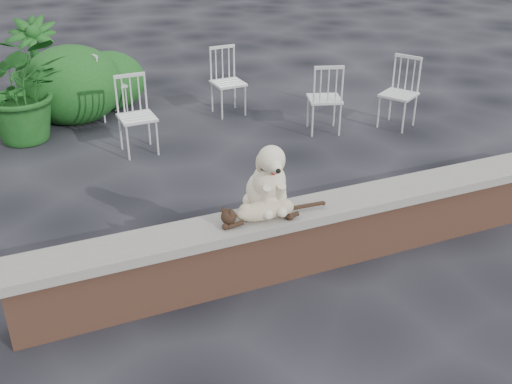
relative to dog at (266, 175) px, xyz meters
name	(u,v)px	position (x,y,z in m)	size (l,w,h in m)	color
ground	(364,250)	(0.93, -0.11, -0.89)	(60.00, 60.00, 0.00)	black
brick_wall	(367,227)	(0.93, -0.11, -0.64)	(6.00, 0.30, 0.50)	brown
capstone	(369,198)	(0.93, -0.11, -0.35)	(6.20, 0.40, 0.08)	slate
dog	(266,175)	(0.00, 0.00, 0.00)	(0.40, 0.53, 0.62)	beige
cat	(264,209)	(-0.08, -0.15, -0.22)	(1.06, 0.26, 0.18)	tan
chair_d	(399,93)	(3.01, 2.39, -0.42)	(0.56, 0.56, 0.94)	white
chair_c	(325,97)	(2.01, 2.62, -0.42)	(0.56, 0.56, 0.94)	white
chair_b	(228,82)	(1.10, 3.77, -0.42)	(0.56, 0.56, 0.94)	white
chair_a	(137,116)	(-0.41, 2.89, -0.42)	(0.56, 0.56, 0.94)	white
chair_e	(107,84)	(-0.50, 4.32, -0.42)	(0.56, 0.56, 0.94)	white
potted_plant_a	(22,88)	(-1.61, 3.86, -0.20)	(1.24, 1.08, 1.38)	#174C15
potted_plant_b	(35,64)	(-1.35, 5.16, -0.24)	(0.72, 0.72, 1.29)	#174C15
shrubbery	(50,90)	(-1.25, 4.49, -0.46)	(3.63, 1.48, 1.09)	#174C15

